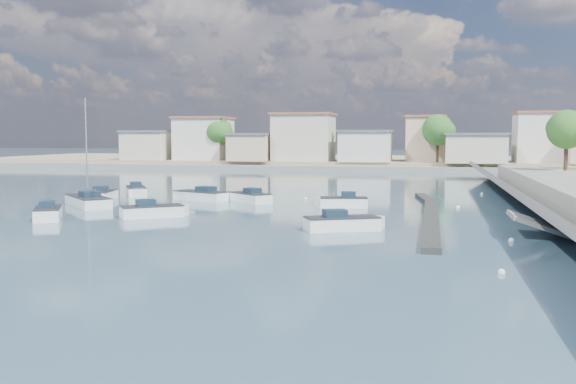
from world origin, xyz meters
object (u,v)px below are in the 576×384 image
(motorboat_f, at_px, (248,198))
(sailboat, at_px, (87,201))
(motorboat_d, at_px, (341,203))
(motorboat_e, at_px, (103,196))
(motorboat_h, at_px, (346,224))
(motorboat_a, at_px, (48,213))
(motorboat_g, at_px, (136,192))
(motorboat_b, at_px, (155,212))
(motorboat_c, at_px, (199,196))

(motorboat_f, bearing_deg, sailboat, -154.85)
(motorboat_d, relative_size, motorboat_e, 0.83)
(motorboat_h, bearing_deg, motorboat_d, 99.11)
(sailboat, bearing_deg, motorboat_e, 104.28)
(motorboat_a, relative_size, motorboat_g, 0.96)
(motorboat_e, height_order, motorboat_h, same)
(motorboat_f, bearing_deg, motorboat_a, -127.25)
(motorboat_b, height_order, motorboat_d, same)
(motorboat_d, distance_m, sailboat, 20.88)
(motorboat_g, bearing_deg, motorboat_b, -59.85)
(motorboat_f, distance_m, sailboat, 13.42)
(motorboat_g, bearing_deg, motorboat_e, -104.23)
(motorboat_h, bearing_deg, motorboat_b, 166.31)
(motorboat_b, distance_m, motorboat_d, 14.99)
(motorboat_a, height_order, sailboat, sailboat)
(motorboat_g, bearing_deg, motorboat_h, -38.95)
(motorboat_b, xyz_separation_m, motorboat_e, (-9.81, 10.50, 0.00))
(motorboat_c, relative_size, motorboat_f, 1.26)
(motorboat_e, bearing_deg, sailboat, -75.72)
(motorboat_d, height_order, motorboat_h, same)
(motorboat_b, height_order, sailboat, sailboat)
(motorboat_d, distance_m, motorboat_e, 21.92)
(motorboat_e, relative_size, motorboat_f, 1.14)
(motorboat_a, bearing_deg, motorboat_d, 31.10)
(motorboat_g, relative_size, sailboat, 0.53)
(motorboat_a, height_order, motorboat_d, same)
(motorboat_a, relative_size, motorboat_b, 1.01)
(motorboat_b, relative_size, motorboat_h, 0.91)
(motorboat_h, bearing_deg, motorboat_g, 141.05)
(motorboat_c, relative_size, motorboat_g, 1.21)
(motorboat_c, height_order, motorboat_g, same)
(sailboat, bearing_deg, motorboat_g, 90.81)
(motorboat_c, distance_m, motorboat_h, 21.67)
(motorboat_g, height_order, motorboat_h, same)
(motorboat_h, bearing_deg, motorboat_a, 177.53)
(motorboat_a, relative_size, motorboat_f, 1.00)
(motorboat_b, height_order, motorboat_h, same)
(motorboat_a, height_order, motorboat_b, same)
(motorboat_f, distance_m, motorboat_h, 18.00)
(motorboat_d, bearing_deg, motorboat_a, -148.90)
(motorboat_b, bearing_deg, motorboat_c, 95.53)
(motorboat_c, distance_m, sailboat, 9.83)
(motorboat_d, bearing_deg, sailboat, -170.75)
(motorboat_c, bearing_deg, motorboat_e, -169.92)
(motorboat_d, distance_m, motorboat_f, 8.78)
(motorboat_b, relative_size, motorboat_d, 1.04)
(motorboat_h, relative_size, sailboat, 0.55)
(motorboat_g, bearing_deg, motorboat_c, -21.17)
(motorboat_a, xyz_separation_m, motorboat_h, (20.90, -0.90, -0.00))
(motorboat_a, bearing_deg, motorboat_f, 52.75)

